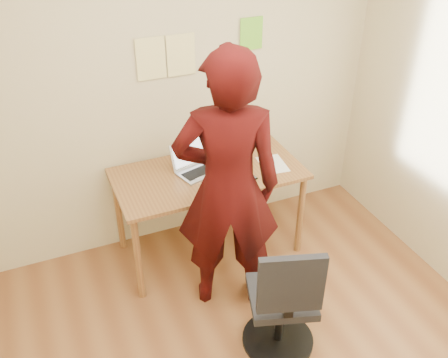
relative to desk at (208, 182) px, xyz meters
name	(u,v)px	position (x,y,z in m)	size (l,w,h in m)	color
room	(271,219)	(-0.23, -1.38, 0.70)	(3.58, 3.58, 2.78)	brown
desk	(208,182)	(0.00, 0.00, 0.00)	(1.40, 0.70, 0.74)	olive
laptop	(195,165)	(-0.08, 0.06, 0.14)	(0.36, 0.34, 0.21)	#AAAAB1
paper_sheet	(273,164)	(0.49, -0.09, 0.09)	(0.19, 0.27, 0.00)	white
phone	(250,176)	(0.25, -0.18, 0.09)	(0.09, 0.13, 0.01)	black
wall_note_left	(151,59)	(-0.27, 0.36, 0.88)	(0.21, 0.00, 0.30)	#EFE48F
wall_note_mid	(181,55)	(-0.05, 0.36, 0.87)	(0.21, 0.00, 0.30)	#EFE48F
wall_note_right	(251,34)	(0.50, 0.36, 0.96)	(0.18, 0.00, 0.24)	#72D12F
office_chair	(283,307)	(0.05, -1.10, -0.27)	(0.50, 0.51, 0.91)	black
person	(228,188)	(-0.07, -0.53, 0.29)	(0.69, 0.45, 1.88)	#310706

